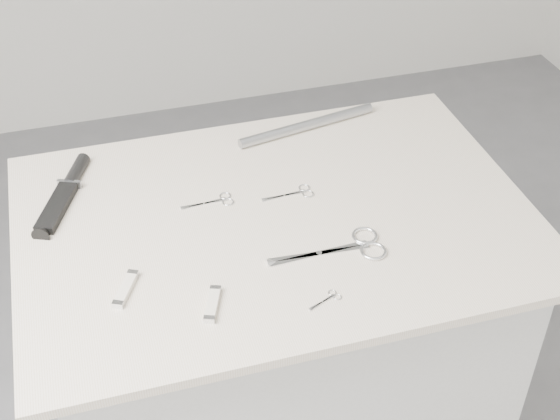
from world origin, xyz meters
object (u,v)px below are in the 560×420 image
object	(u,v)px
large_shears	(351,247)
tiny_scissors	(328,299)
metal_rail	(307,125)
embroidery_scissors_b	(216,201)
pocket_knife_b	(213,304)
plinth	(277,373)
sheathed_knife	(66,190)
embroidery_scissors_a	(296,193)
pocket_knife_a	(126,289)

from	to	relation	value
large_shears	tiny_scissors	world-z (taller)	large_shears
tiny_scissors	metal_rail	size ratio (longest dim) A/B	0.19
large_shears	metal_rail	xyz separation A→B (m)	(0.05, 0.41, 0.01)
embroidery_scissors_b	pocket_knife_b	xyz separation A→B (m)	(-0.07, -0.28, 0.00)
embroidery_scissors_b	tiny_scissors	distance (m)	0.35
plinth	pocket_knife_b	xyz separation A→B (m)	(-0.17, -0.21, 0.48)
sheathed_knife	embroidery_scissors_a	bearing A→B (deg)	-83.40
sheathed_knife	metal_rail	size ratio (longest dim) A/B	0.71
large_shears	pocket_knife_a	distance (m)	0.42
tiny_scissors	pocket_knife_b	world-z (taller)	pocket_knife_b
embroidery_scissors_b	metal_rail	world-z (taller)	metal_rail
embroidery_scissors_b	sheathed_knife	xyz separation A→B (m)	(-0.28, 0.11, 0.01)
plinth	pocket_knife_a	distance (m)	0.58
large_shears	embroidery_scissors_a	size ratio (longest dim) A/B	2.05
embroidery_scissors_b	sheathed_knife	bearing A→B (deg)	155.68
plinth	sheathed_knife	xyz separation A→B (m)	(-0.39, 0.19, 0.48)
pocket_knife_a	metal_rail	xyz separation A→B (m)	(0.46, 0.41, 0.01)
pocket_knife_a	tiny_scissors	bearing A→B (deg)	-82.65
pocket_knife_a	embroidery_scissors_b	bearing A→B (deg)	-18.25
metal_rail	embroidery_scissors_b	bearing A→B (deg)	-141.43
sheathed_knife	pocket_knife_b	distance (m)	0.45
plinth	pocket_knife_a	xyz separation A→B (m)	(-0.31, -0.13, 0.48)
plinth	sheathed_knife	distance (m)	0.64
embroidery_scissors_a	embroidery_scissors_b	distance (m)	0.16
large_shears	embroidery_scissors_b	size ratio (longest dim) A/B	2.07
sheathed_knife	pocket_knife_b	xyz separation A→B (m)	(0.22, -0.39, -0.00)
sheathed_knife	embroidery_scissors_b	bearing A→B (deg)	-88.50
embroidery_scissors_b	sheathed_knife	world-z (taller)	sheathed_knife
embroidery_scissors_b	sheathed_knife	size ratio (longest dim) A/B	0.44
pocket_knife_a	large_shears	bearing A→B (deg)	-63.52
pocket_knife_a	sheathed_knife	bearing A→B (deg)	40.79
embroidery_scissors_a	metal_rail	size ratio (longest dim) A/B	0.32
plinth	tiny_scissors	bearing A→B (deg)	-84.66
plinth	metal_rail	xyz separation A→B (m)	(0.15, 0.28, 0.48)
tiny_scissors	pocket_knife_a	size ratio (longest dim) A/B	0.75
embroidery_scissors_a	pocket_knife_a	xyz separation A→B (m)	(-0.37, -0.19, 0.00)
large_shears	plinth	bearing A→B (deg)	129.93
plinth	tiny_scissors	size ratio (longest dim) A/B	13.91
embroidery_scissors_a	pocket_knife_b	xyz separation A→B (m)	(-0.23, -0.26, 0.00)
embroidery_scissors_a	metal_rail	bearing A→B (deg)	63.69
embroidery_scissors_a	sheathed_knife	world-z (taller)	sheathed_knife
plinth	embroidery_scissors_a	xyz separation A→B (m)	(0.06, 0.06, 0.47)
pocket_knife_a	pocket_knife_b	size ratio (longest dim) A/B	1.05
embroidery_scissors_a	plinth	bearing A→B (deg)	-138.46
embroidery_scissors_b	tiny_scissors	bearing A→B (deg)	-71.53
large_shears	sheathed_knife	distance (m)	0.59
sheathed_knife	plinth	bearing A→B (deg)	-93.04
embroidery_scissors_a	pocket_knife_a	distance (m)	0.41
large_shears	pocket_knife_b	distance (m)	0.29
embroidery_scissors_b	metal_rail	bearing A→B (deg)	35.74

